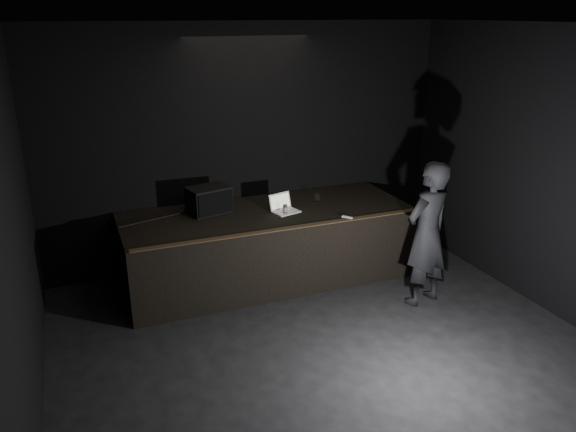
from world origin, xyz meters
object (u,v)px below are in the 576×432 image
(stage_riser, at_px, (268,245))
(stage_monitor, at_px, (209,200))
(laptop, at_px, (283,207))
(person, at_px, (427,234))
(beer_can, at_px, (285,210))

(stage_riser, xyz_separation_m, stage_monitor, (-0.75, 0.26, 0.68))
(stage_riser, relative_size, laptop, 9.71)
(stage_monitor, bearing_deg, person, -48.68)
(beer_can, height_order, person, person)
(stage_monitor, bearing_deg, stage_riser, -32.35)
(person, bearing_deg, stage_riser, -56.49)
(stage_monitor, relative_size, laptop, 1.51)
(stage_riser, relative_size, beer_can, 27.07)
(laptop, distance_m, beer_can, 0.15)
(stage_riser, height_order, stage_monitor, stage_monitor)
(stage_riser, relative_size, stage_monitor, 6.42)
(laptop, distance_m, person, 1.98)
(stage_riser, bearing_deg, laptop, -17.42)
(person, bearing_deg, laptop, -59.14)
(stage_monitor, distance_m, beer_can, 1.05)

